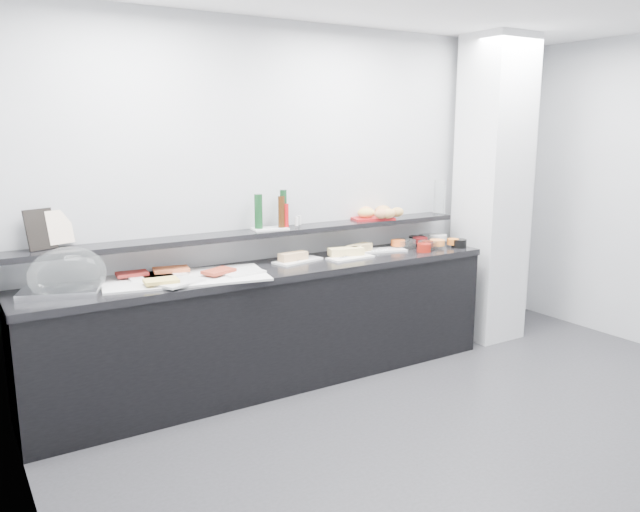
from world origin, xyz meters
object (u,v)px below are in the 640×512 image
bread_tray (372,218)px  framed_print (40,229)px  condiment_tray (270,229)px  cloche_base (60,291)px  sandwich_plate_mid (350,258)px  carafe (440,197)px

bread_tray → framed_print: bearing=-164.4°
bread_tray → condiment_tray: bearing=-162.4°
cloche_base → bread_tray: bread_tray is taller
sandwich_plate_mid → condiment_tray: 0.68m
sandwich_plate_mid → carafe: 1.20m
cloche_base → sandwich_plate_mid: cloche_base is taller
condiment_tray → carafe: bearing=7.1°
sandwich_plate_mid → framed_print: framed_print is taller
cloche_base → condiment_tray: bearing=25.5°
framed_print → condiment_tray: (1.60, -0.05, -0.12)m
carafe → sandwich_plate_mid: bearing=-169.1°
framed_print → carafe: 3.30m
cloche_base → carafe: (3.24, 0.15, 0.38)m
cloche_base → condiment_tray: (1.54, 0.16, 0.24)m
sandwich_plate_mid → carafe: size_ratio=1.24×
condiment_tray → sandwich_plate_mid: bearing=-13.9°
cloche_base → sandwich_plate_mid: (2.13, -0.07, -0.01)m
condiment_tray → carafe: 1.71m
condiment_tray → cloche_base: bearing=-166.2°
cloche_base → framed_print: framed_print is taller
condiment_tray → framed_print: bearing=-174.2°
condiment_tray → bread_tray: bread_tray is taller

